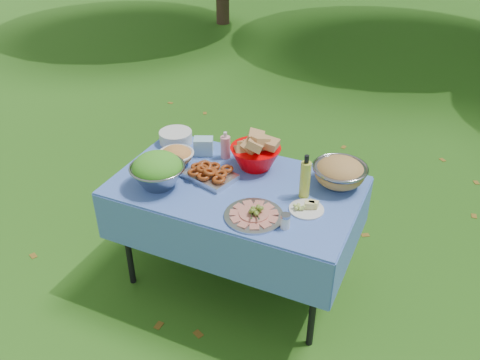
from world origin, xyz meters
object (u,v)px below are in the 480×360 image
Objects in this scene: picnic_table at (236,234)px; bread_bowl at (256,152)px; plate_stack at (176,137)px; charcuterie_platter at (254,211)px; pasta_bowl_steel at (340,172)px; oil_bottle at (305,176)px; salad_bowl at (157,170)px.

bread_bowl is (0.02, 0.24, 0.49)m from picnic_table.
charcuterie_platter is (0.82, -0.56, -0.00)m from plate_stack.
plate_stack is 0.63m from bread_bowl.
picnic_table is 0.77m from pasta_bowl_steel.
plate_stack is at bearing 152.71° from picnic_table.
plate_stack is 1.04m from oil_bottle.
bread_bowl is at bearing -178.36° from pasta_bowl_steel.
plate_stack is 1.16m from pasta_bowl_steel.
bread_bowl is at bearing 84.53° from picnic_table.
salad_bowl is 1.07m from pasta_bowl_steel.
charcuterie_platter is (0.22, -0.25, 0.42)m from picnic_table.
pasta_bowl_steel is (0.56, 0.26, 0.47)m from picnic_table.
pasta_bowl_steel is at bearing 25.10° from salad_bowl.
picnic_table is 4.50× the size of pasta_bowl_steel.
salad_bowl is (-0.42, -0.20, 0.49)m from picnic_table.
bread_bowl reaches higher than pasta_bowl_steel.
picnic_table is at bearing -95.47° from bread_bowl.
plate_stack is 0.70× the size of bread_bowl.
plate_stack is 0.68× the size of charcuterie_platter.
bread_bowl is at bearing 112.25° from charcuterie_platter.
picnic_table is 0.53m from charcuterie_platter.
salad_bowl is at bearing -70.33° from plate_stack.
salad_bowl is 0.98× the size of charcuterie_platter.
bread_bowl is at bearing 45.13° from salad_bowl.
salad_bowl is at bearing -134.87° from bread_bowl.
oil_bottle is at bearing 16.87° from salad_bowl.
oil_bottle is (-0.15, -0.21, 0.05)m from pasta_bowl_steel.
picnic_table is at bearing 25.77° from salad_bowl.
charcuterie_platter is at bearing -34.16° from plate_stack.
charcuterie_platter is at bearing -122.01° from oil_bottle.
oil_bottle is at bearing -26.27° from bread_bowl.
picnic_table is 4.60× the size of bread_bowl.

